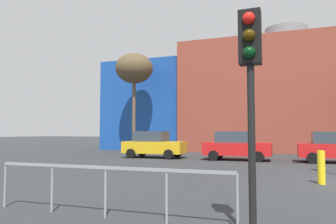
{
  "coord_description": "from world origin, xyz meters",
  "views": [
    {
      "loc": [
        -2.58,
        -12.4,
        1.72
      ],
      "look_at": [
        -9.36,
        6.42,
        2.98
      ],
      "focal_mm": 34.53,
      "sensor_mm": 36.0,
      "label": 1
    }
  ],
  "objects_px": {
    "parked_car_0": "(154,145)",
    "bare_tree_0": "(134,69)",
    "parked_car_1": "(236,146)",
    "parked_car_2": "(335,147)",
    "bollard_yellow_2": "(321,167)",
    "traffic_light_near_left": "(250,69)"
  },
  "relations": [
    {
      "from": "parked_car_0",
      "to": "bare_tree_0",
      "type": "bearing_deg",
      "value": 128.37
    },
    {
      "from": "traffic_light_near_left",
      "to": "bollard_yellow_2",
      "type": "relative_size",
      "value": 3.37
    },
    {
      "from": "parked_car_0",
      "to": "traffic_light_near_left",
      "type": "bearing_deg",
      "value": -62.31
    },
    {
      "from": "parked_car_1",
      "to": "traffic_light_near_left",
      "type": "distance_m",
      "value": 15.24
    },
    {
      "from": "bare_tree_0",
      "to": "parked_car_2",
      "type": "bearing_deg",
      "value": -18.11
    },
    {
      "from": "parked_car_0",
      "to": "parked_car_1",
      "type": "distance_m",
      "value": 5.52
    },
    {
      "from": "parked_car_2",
      "to": "parked_car_1",
      "type": "bearing_deg",
      "value": -180.0
    },
    {
      "from": "bare_tree_0",
      "to": "bollard_yellow_2",
      "type": "relative_size",
      "value": 7.75
    },
    {
      "from": "parked_car_0",
      "to": "bare_tree_0",
      "type": "relative_size",
      "value": 0.48
    },
    {
      "from": "parked_car_1",
      "to": "parked_car_0",
      "type": "bearing_deg",
      "value": -180.0
    },
    {
      "from": "parked_car_2",
      "to": "traffic_light_near_left",
      "type": "height_order",
      "value": "traffic_light_near_left"
    },
    {
      "from": "parked_car_2",
      "to": "traffic_light_near_left",
      "type": "xyz_separation_m",
      "value": [
        -3.18,
        -14.94,
        1.87
      ]
    },
    {
      "from": "parked_car_0",
      "to": "bollard_yellow_2",
      "type": "distance_m",
      "value": 12.67
    },
    {
      "from": "parked_car_0",
      "to": "bollard_yellow_2",
      "type": "relative_size",
      "value": 3.72
    },
    {
      "from": "bollard_yellow_2",
      "to": "bare_tree_0",
      "type": "bearing_deg",
      "value": 135.13
    },
    {
      "from": "parked_car_1",
      "to": "bollard_yellow_2",
      "type": "distance_m",
      "value": 9.29
    },
    {
      "from": "parked_car_1",
      "to": "parked_car_2",
      "type": "distance_m",
      "value": 5.5
    },
    {
      "from": "parked_car_2",
      "to": "bare_tree_0",
      "type": "relative_size",
      "value": 0.47
    },
    {
      "from": "parked_car_2",
      "to": "bollard_yellow_2",
      "type": "distance_m",
      "value": 8.55
    },
    {
      "from": "parked_car_0",
      "to": "traffic_light_near_left",
      "type": "xyz_separation_m",
      "value": [
        7.84,
        -14.94,
        1.86
      ]
    },
    {
      "from": "bare_tree_0",
      "to": "bollard_yellow_2",
      "type": "bearing_deg",
      "value": -44.87
    },
    {
      "from": "parked_car_1",
      "to": "bollard_yellow_2",
      "type": "bearing_deg",
      "value": -64.79
    }
  ]
}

